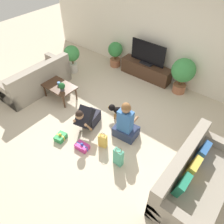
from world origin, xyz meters
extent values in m
plane|color=beige|center=(0.00, 0.00, 0.00)|extent=(16.00, 16.00, 0.00)
cube|color=silver|center=(0.00, 2.63, 1.30)|extent=(8.40, 0.06, 2.60)
cube|color=gray|center=(-2.43, -0.12, 0.22)|extent=(0.93, 1.92, 0.43)
cube|color=gray|center=(-2.07, -0.12, 0.64)|extent=(0.20, 1.92, 0.42)
cube|color=gray|center=(-2.43, 0.76, 0.31)|extent=(0.93, 0.16, 0.61)
cube|color=gray|center=(-2.43, -1.00, 0.31)|extent=(0.93, 0.16, 0.61)
cube|color=red|center=(-2.27, -0.12, 0.59)|extent=(0.18, 0.34, 0.32)
cube|color=gray|center=(2.43, -0.25, 0.22)|extent=(0.93, 1.92, 0.43)
cube|color=gray|center=(2.07, -0.25, 0.64)|extent=(0.20, 1.92, 0.42)
cube|color=gray|center=(2.43, -1.14, 0.31)|extent=(0.93, 0.16, 0.61)
cube|color=gray|center=(2.43, 0.63, 0.31)|extent=(0.93, 0.16, 0.61)
cube|color=#288E6B|center=(2.27, -0.68, 0.59)|extent=(0.18, 0.34, 0.32)
cube|color=#EACC4C|center=(2.27, -0.25, 0.59)|extent=(0.18, 0.34, 0.32)
cube|color=#3366AD|center=(2.27, 0.17, 0.59)|extent=(0.18, 0.34, 0.32)
cube|color=#472D1E|center=(-1.54, 0.04, 0.39)|extent=(0.89, 0.55, 0.03)
cylinder|color=#472D1E|center=(-1.92, -0.18, 0.19)|extent=(0.04, 0.04, 0.38)
cylinder|color=#472D1E|center=(-1.15, -0.18, 0.19)|extent=(0.04, 0.04, 0.38)
cylinder|color=#472D1E|center=(-1.92, 0.26, 0.19)|extent=(0.04, 0.04, 0.38)
cylinder|color=#472D1E|center=(-1.15, 0.26, 0.19)|extent=(0.04, 0.04, 0.38)
cube|color=#472D1E|center=(-0.28, 2.36, 0.23)|extent=(1.59, 0.39, 0.46)
cube|color=black|center=(-0.28, 2.36, 0.48)|extent=(0.38, 0.20, 0.05)
cube|color=black|center=(-0.28, 2.36, 0.82)|extent=(1.09, 0.03, 0.62)
cylinder|color=#A36042|center=(-1.43, 2.31, 0.12)|extent=(0.34, 0.34, 0.24)
cylinder|color=brown|center=(-1.43, 2.31, 0.31)|extent=(0.06, 0.06, 0.14)
sphere|color=#337F3D|center=(-1.43, 2.31, 0.57)|extent=(0.46, 0.46, 0.46)
cylinder|color=beige|center=(-2.23, 1.19, 0.15)|extent=(0.26, 0.26, 0.29)
cylinder|color=brown|center=(-2.23, 1.19, 0.36)|extent=(0.05, 0.05, 0.14)
sphere|color=#3D8E47|center=(-2.23, 1.19, 0.63)|extent=(0.48, 0.48, 0.48)
cylinder|color=#A36042|center=(0.86, 2.31, 0.12)|extent=(0.35, 0.35, 0.24)
cylinder|color=brown|center=(0.86, 2.31, 0.34)|extent=(0.06, 0.06, 0.19)
sphere|color=#3D8E47|center=(0.86, 2.31, 0.70)|extent=(0.64, 0.64, 0.64)
cube|color=#23232D|center=(-0.22, -0.14, 0.14)|extent=(0.38, 0.49, 0.28)
cube|color=black|center=(-0.16, -0.41, 0.43)|extent=(0.42, 0.55, 0.46)
sphere|color=#8E6647|center=(-0.12, -0.59, 0.64)|extent=(0.18, 0.18, 0.18)
sphere|color=black|center=(-0.12, -0.59, 0.67)|extent=(0.16, 0.16, 0.16)
cylinder|color=#8E6647|center=(-0.28, -0.54, 0.25)|extent=(0.12, 0.27, 0.40)
cylinder|color=#8E6647|center=(0.00, -0.48, 0.25)|extent=(0.12, 0.27, 0.40)
cube|color=#283351|center=(0.65, 0.05, 0.12)|extent=(0.55, 0.45, 0.24)
cube|color=#3366AD|center=(0.66, -0.01, 0.50)|extent=(0.34, 0.23, 0.52)
sphere|color=#8E6647|center=(0.66, 0.00, 0.86)|extent=(0.21, 0.21, 0.21)
sphere|color=brown|center=(0.66, -0.01, 0.89)|extent=(0.19, 0.19, 0.19)
cylinder|color=#8E6647|center=(0.77, 0.21, 0.42)|extent=(0.08, 0.26, 0.06)
cylinder|color=#8E6647|center=(0.51, 0.18, 0.42)|extent=(0.08, 0.26, 0.06)
ellipsoid|color=black|center=(0.20, 0.38, 0.25)|extent=(0.33, 0.25, 0.19)
sphere|color=black|center=(0.03, 0.33, 0.30)|extent=(0.16, 0.16, 0.16)
sphere|color=olive|center=(-0.04, 0.31, 0.29)|extent=(0.07, 0.07, 0.07)
cylinder|color=black|center=(0.37, 0.44, 0.29)|extent=(0.11, 0.06, 0.12)
cylinder|color=olive|center=(0.10, 0.41, 0.08)|extent=(0.04, 0.04, 0.16)
cylinder|color=olive|center=(0.13, 0.31, 0.08)|extent=(0.04, 0.04, 0.16)
cylinder|color=olive|center=(0.27, 0.46, 0.08)|extent=(0.04, 0.04, 0.16)
cylinder|color=olive|center=(0.31, 0.36, 0.08)|extent=(0.04, 0.04, 0.16)
cube|color=#CC3389|center=(0.15, -0.85, 0.06)|extent=(0.31, 0.21, 0.11)
cube|color=#3D51BC|center=(0.15, -0.85, 0.06)|extent=(0.30, 0.05, 0.12)
sphere|color=#3D51BC|center=(0.15, -0.85, 0.14)|extent=(0.07, 0.07, 0.07)
cube|color=#2D934C|center=(-0.41, -0.97, 0.06)|extent=(0.24, 0.29, 0.12)
cube|color=yellow|center=(-0.41, -0.97, 0.06)|extent=(0.20, 0.07, 0.12)
sphere|color=yellow|center=(-0.41, -0.97, 0.15)|extent=(0.07, 0.07, 0.07)
cube|color=#4CA384|center=(0.99, -0.67, 0.21)|extent=(0.20, 0.12, 0.42)
torus|color=#4C3823|center=(0.99, -0.67, 0.44)|extent=(0.14, 0.14, 0.01)
cube|color=#E5B74C|center=(0.45, -0.52, 0.17)|extent=(0.20, 0.15, 0.34)
torus|color=#4C3823|center=(0.45, -0.52, 0.36)|extent=(0.15, 0.15, 0.01)
cylinder|color=#386BAD|center=(-1.55, 0.06, 0.45)|extent=(0.08, 0.08, 0.09)
torus|color=#386BAD|center=(-1.50, 0.06, 0.46)|extent=(0.06, 0.01, 0.06)
cylinder|color=#4C4C51|center=(-1.31, -0.04, 0.44)|extent=(0.11, 0.11, 0.07)
sphere|color=#1E5628|center=(-1.31, -0.04, 0.55)|extent=(0.17, 0.17, 0.17)
camera|label=1|loc=(2.50, -2.75, 3.81)|focal=35.00mm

